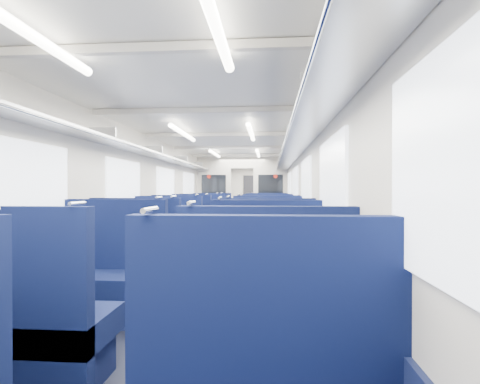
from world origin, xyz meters
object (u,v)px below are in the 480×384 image
object	(u,v)px
seat_13	(269,240)
seat_15	(269,233)
seat_4	(20,331)
seat_11	(268,250)
seat_6	(109,281)
seat_7	(268,288)
seat_17	(269,228)
seat_14	(194,232)
seat_18	(210,223)
seat_5	(267,330)
seat_9	(268,265)
seat_10	(165,249)
bulkhead	(242,193)
end_door	(251,197)
seat_8	(140,263)
seat_16	(203,227)
seat_12	(183,238)
seat_19	(269,223)

from	to	relation	value
seat_13	seat_15	distance (m)	1.16
seat_4	seat_11	world-z (taller)	same
seat_6	seat_7	distance (m)	1.67
seat_17	seat_14	bearing A→B (deg)	-145.95
seat_18	seat_17	bearing A→B (deg)	-33.97
seat_5	seat_9	xyz separation A→B (m)	(0.00, 2.17, 0.00)
seat_10	bulkhead	bearing A→B (deg)	81.56
seat_5	seat_14	distance (m)	5.93
end_door	seat_17	bearing A→B (deg)	-84.13
bulkhead	seat_10	distance (m)	5.72
seat_6	seat_8	size ratio (longest dim) A/B	1.00
seat_14	bulkhead	bearing A→B (deg)	75.65
seat_5	seat_6	xyz separation A→B (m)	(-1.66, 1.23, 0.00)
seat_6	seat_13	world-z (taller)	same
seat_16	seat_17	xyz separation A→B (m)	(1.66, -0.02, 0.00)
seat_10	seat_6	bearing A→B (deg)	-90.00
seat_11	seat_13	distance (m)	1.09
seat_16	seat_9	bearing A→B (deg)	-70.38
seat_16	seat_17	size ratio (longest dim) A/B	1.00
seat_6	seat_11	xyz separation A→B (m)	(1.66, 2.16, 0.00)
seat_11	seat_15	size ratio (longest dim) A/B	1.00
seat_10	seat_12	world-z (taller)	same
bulkhead	seat_12	size ratio (longest dim) A/B	2.19
seat_12	seat_15	xyz separation A→B (m)	(1.66, 1.03, 0.00)
seat_9	seat_11	world-z (taller)	same
seat_4	seat_17	distance (m)	7.16
end_door	seat_5	xyz separation A→B (m)	(0.83, -14.88, -0.61)
seat_13	seat_19	distance (m)	3.51
seat_15	seat_14	bearing A→B (deg)	178.38
seat_18	seat_19	distance (m)	1.66
seat_11	seat_14	xyz separation A→B (m)	(-1.66, 2.29, 0.00)
seat_10	seat_19	size ratio (longest dim) A/B	1.00
seat_13	seat_15	size ratio (longest dim) A/B	1.00
seat_9	seat_15	xyz separation A→B (m)	(0.00, 3.47, 0.00)
seat_17	seat_19	distance (m)	1.18
seat_12	seat_17	xyz separation A→B (m)	(1.66, 2.20, 0.00)
seat_4	seat_18	bearing A→B (deg)	90.00
seat_19	seat_15	bearing A→B (deg)	-90.00
bulkhead	seat_17	world-z (taller)	bulkhead
seat_6	seat_8	distance (m)	0.93
bulkhead	seat_8	xyz separation A→B (m)	(-0.83, -6.77, -0.84)
seat_14	seat_18	distance (m)	2.24
seat_10	seat_12	distance (m)	1.27
seat_9	bulkhead	bearing A→B (deg)	97.00
seat_9	seat_10	distance (m)	2.03
seat_10	seat_13	bearing A→B (deg)	34.58
seat_9	seat_8	bearing A→B (deg)	-179.69
end_door	seat_15	bearing A→B (deg)	-84.87
seat_6	seat_16	bearing A→B (deg)	90.00
end_door	seat_9	distance (m)	12.75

